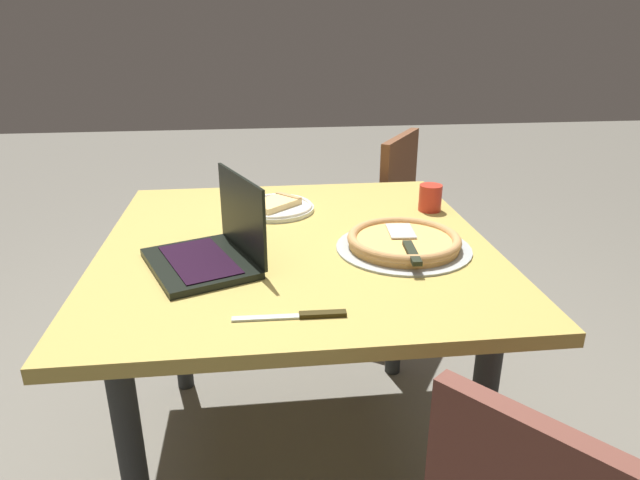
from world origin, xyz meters
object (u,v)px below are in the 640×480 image
at_px(pizza_plate, 275,207).
at_px(laptop, 213,247).
at_px(dining_table, 297,272).
at_px(table_knife, 302,316).
at_px(pizza_tray, 404,242).
at_px(chair_near, 372,216).
at_px(drink_cup, 430,197).

bearing_deg(pizza_plate, laptop, 157.18).
distance_m(dining_table, table_knife, 0.45).
bearing_deg(pizza_tray, pizza_plate, 42.18).
xyz_separation_m(pizza_tray, table_knife, (-0.34, 0.31, -0.02)).
relative_size(dining_table, laptop, 3.10).
relative_size(laptop, chair_near, 0.41).
relative_size(pizza_plate, chair_near, 0.29).
distance_m(dining_table, pizza_tray, 0.33).
bearing_deg(chair_near, table_knife, 161.79).
relative_size(pizza_plate, table_knife, 1.07).
distance_m(pizza_plate, chair_near, 0.79).
distance_m(laptop, chair_near, 1.22).
height_order(dining_table, pizza_tray, pizza_tray).
relative_size(drink_cup, chair_near, 0.10).
bearing_deg(pizza_plate, chair_near, -37.73).
bearing_deg(laptop, dining_table, -58.59).
distance_m(dining_table, chair_near, 0.97).
xyz_separation_m(dining_table, chair_near, (0.86, -0.41, -0.15)).
bearing_deg(drink_cup, chair_near, 4.48).
height_order(laptop, pizza_plate, laptop).
relative_size(pizza_plate, drink_cup, 3.00).
bearing_deg(chair_near, drink_cup, -175.52).
bearing_deg(chair_near, pizza_plate, 142.27).
relative_size(dining_table, pizza_tray, 3.07).
distance_m(laptop, pizza_plate, 0.45).
distance_m(pizza_tray, drink_cup, 0.36).
bearing_deg(pizza_tray, laptop, 94.56).
bearing_deg(dining_table, drink_cup, -64.34).
distance_m(pizza_tray, chair_near, 1.00).
xyz_separation_m(dining_table, laptop, (-0.14, 0.22, 0.14)).
bearing_deg(pizza_tray, chair_near, -7.06).
xyz_separation_m(laptop, chair_near, (1.00, -0.63, -0.29)).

